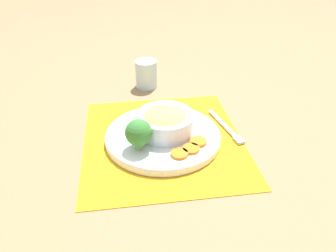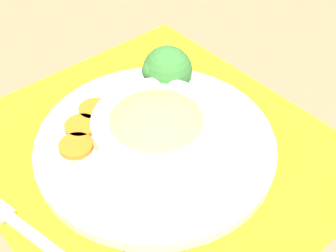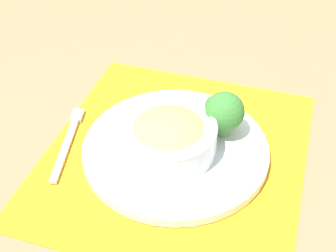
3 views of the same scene
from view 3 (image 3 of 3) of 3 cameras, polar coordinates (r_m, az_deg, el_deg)
The scene contains 9 objects.
ground_plane at distance 0.78m, azimuth 0.91°, elevation -3.52°, with size 4.00×4.00×0.00m, color #8C704C.
placemat at distance 0.78m, azimuth 0.92°, elevation -3.42°, with size 0.46×0.49×0.00m.
plate at distance 0.77m, azimuth 0.93°, elevation -2.71°, with size 0.31×0.31×0.02m.
bowl at distance 0.74m, azimuth 0.07°, elevation -1.14°, with size 0.16×0.16×0.07m.
broccoli_floret at distance 0.77m, azimuth 6.83°, elevation 1.73°, with size 0.07×0.07×0.08m.
carrot_slice_near at distance 0.84m, azimuth 0.99°, elevation 2.33°, with size 0.04×0.04×0.01m.
carrot_slice_middle at distance 0.84m, azimuth -1.42°, elevation 2.09°, with size 0.04×0.04×0.01m.
carrot_slice_far at distance 0.83m, azimuth -3.59°, elevation 1.32°, with size 0.04×0.04×0.01m.
fork at distance 0.83m, azimuth -11.88°, elevation -1.19°, with size 0.04×0.18×0.01m.
Camera 3 is at (0.11, -0.55, 0.54)m, focal length 50.00 mm.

